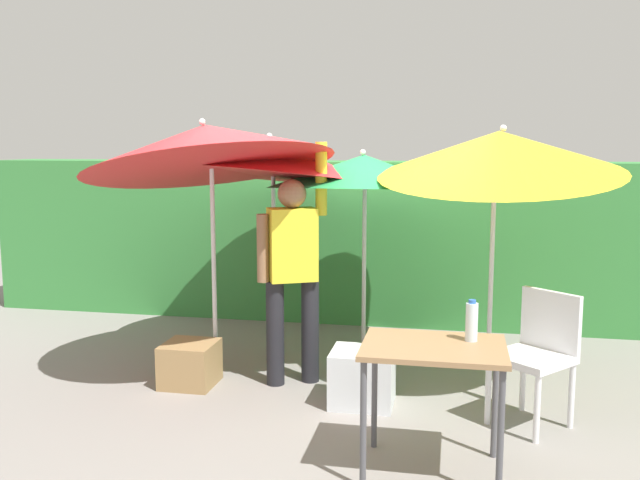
{
  "coord_description": "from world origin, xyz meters",
  "views": [
    {
      "loc": [
        1.06,
        -5.03,
        1.86
      ],
      "look_at": [
        0.0,
        0.3,
        1.1
      ],
      "focal_mm": 38.39,
      "sensor_mm": 36.0,
      "label": 1
    }
  ],
  "objects_px": {
    "chair_plastic": "(538,350)",
    "folding_table": "(433,361)",
    "crate_cardboard": "(190,364)",
    "umbrella_orange": "(364,172)",
    "bottle_water": "(472,321)",
    "umbrella_yellow": "(499,153)",
    "umbrella_navy": "(207,147)",
    "person_vendor": "(293,266)",
    "umbrella_rainbow": "(271,157)",
    "cooler_box": "(362,377)"
  },
  "relations": [
    {
      "from": "umbrella_navy",
      "to": "crate_cardboard",
      "type": "height_order",
      "value": "umbrella_navy"
    },
    {
      "from": "chair_plastic",
      "to": "person_vendor",
      "type": "bearing_deg",
      "value": 165.78
    },
    {
      "from": "crate_cardboard",
      "to": "umbrella_yellow",
      "type": "bearing_deg",
      "value": 10.36
    },
    {
      "from": "person_vendor",
      "to": "chair_plastic",
      "type": "height_order",
      "value": "person_vendor"
    },
    {
      "from": "umbrella_yellow",
      "to": "chair_plastic",
      "type": "xyz_separation_m",
      "value": [
        0.26,
        -0.67,
        -1.29
      ]
    },
    {
      "from": "umbrella_navy",
      "to": "folding_table",
      "type": "bearing_deg",
      "value": -36.0
    },
    {
      "from": "person_vendor",
      "to": "folding_table",
      "type": "xyz_separation_m",
      "value": [
        1.12,
        -1.29,
        -0.28
      ]
    },
    {
      "from": "umbrella_rainbow",
      "to": "bottle_water",
      "type": "relative_size",
      "value": 8.69
    },
    {
      "from": "cooler_box",
      "to": "crate_cardboard",
      "type": "height_order",
      "value": "cooler_box"
    },
    {
      "from": "person_vendor",
      "to": "folding_table",
      "type": "distance_m",
      "value": 1.73
    },
    {
      "from": "crate_cardboard",
      "to": "folding_table",
      "type": "xyz_separation_m",
      "value": [
        1.9,
        -1.08,
        0.49
      ]
    },
    {
      "from": "cooler_box",
      "to": "bottle_water",
      "type": "relative_size",
      "value": 1.87
    },
    {
      "from": "umbrella_navy",
      "to": "cooler_box",
      "type": "height_order",
      "value": "umbrella_navy"
    },
    {
      "from": "chair_plastic",
      "to": "bottle_water",
      "type": "height_order",
      "value": "bottle_water"
    },
    {
      "from": "cooler_box",
      "to": "crate_cardboard",
      "type": "bearing_deg",
      "value": 174.4
    },
    {
      "from": "person_vendor",
      "to": "crate_cardboard",
      "type": "relative_size",
      "value": 4.71
    },
    {
      "from": "umbrella_orange",
      "to": "crate_cardboard",
      "type": "bearing_deg",
      "value": -142.77
    },
    {
      "from": "person_vendor",
      "to": "cooler_box",
      "type": "relative_size",
      "value": 4.2
    },
    {
      "from": "chair_plastic",
      "to": "crate_cardboard",
      "type": "relative_size",
      "value": 2.23
    },
    {
      "from": "person_vendor",
      "to": "bottle_water",
      "type": "xyz_separation_m",
      "value": [
        1.33,
        -1.17,
        -0.07
      ]
    },
    {
      "from": "crate_cardboard",
      "to": "bottle_water",
      "type": "height_order",
      "value": "bottle_water"
    },
    {
      "from": "folding_table",
      "to": "cooler_box",
      "type": "bearing_deg",
      "value": 119.01
    },
    {
      "from": "umbrella_yellow",
      "to": "umbrella_navy",
      "type": "relative_size",
      "value": 0.92
    },
    {
      "from": "person_vendor",
      "to": "chair_plastic",
      "type": "relative_size",
      "value": 2.11
    },
    {
      "from": "umbrella_yellow",
      "to": "cooler_box",
      "type": "relative_size",
      "value": 4.75
    },
    {
      "from": "umbrella_navy",
      "to": "umbrella_yellow",
      "type": "bearing_deg",
      "value": 5.0
    },
    {
      "from": "umbrella_rainbow",
      "to": "umbrella_navy",
      "type": "xyz_separation_m",
      "value": [
        -0.33,
        -0.69,
        0.1
      ]
    },
    {
      "from": "umbrella_navy",
      "to": "person_vendor",
      "type": "relative_size",
      "value": 1.23
    },
    {
      "from": "chair_plastic",
      "to": "crate_cardboard",
      "type": "bearing_deg",
      "value": 174.47
    },
    {
      "from": "umbrella_rainbow",
      "to": "bottle_water",
      "type": "xyz_separation_m",
      "value": [
        1.68,
        -1.88,
        -0.88
      ]
    },
    {
      "from": "person_vendor",
      "to": "chair_plastic",
      "type": "xyz_separation_m",
      "value": [
        1.78,
        -0.45,
        -0.42
      ]
    },
    {
      "from": "umbrella_rainbow",
      "to": "crate_cardboard",
      "type": "distance_m",
      "value": 1.88
    },
    {
      "from": "umbrella_orange",
      "to": "folding_table",
      "type": "xyz_separation_m",
      "value": [
        0.67,
        -2.01,
        -0.97
      ]
    },
    {
      "from": "umbrella_navy",
      "to": "crate_cardboard",
      "type": "relative_size",
      "value": 5.77
    },
    {
      "from": "umbrella_navy",
      "to": "bottle_water",
      "type": "height_order",
      "value": "umbrella_navy"
    },
    {
      "from": "umbrella_rainbow",
      "to": "crate_cardboard",
      "type": "height_order",
      "value": "umbrella_rainbow"
    },
    {
      "from": "umbrella_rainbow",
      "to": "umbrella_orange",
      "type": "height_order",
      "value": "umbrella_rainbow"
    },
    {
      "from": "umbrella_orange",
      "to": "umbrella_navy",
      "type": "bearing_deg",
      "value": -148.08
    },
    {
      "from": "umbrella_orange",
      "to": "umbrella_yellow",
      "type": "xyz_separation_m",
      "value": [
        1.08,
        -0.51,
        0.17
      ]
    },
    {
      "from": "crate_cardboard",
      "to": "folding_table",
      "type": "bearing_deg",
      "value": -29.7
    },
    {
      "from": "person_vendor",
      "to": "crate_cardboard",
      "type": "height_order",
      "value": "person_vendor"
    },
    {
      "from": "umbrella_yellow",
      "to": "person_vendor",
      "type": "bearing_deg",
      "value": -171.91
    },
    {
      "from": "umbrella_orange",
      "to": "umbrella_navy",
      "type": "height_order",
      "value": "umbrella_navy"
    },
    {
      "from": "umbrella_yellow",
      "to": "folding_table",
      "type": "relative_size",
      "value": 2.66
    },
    {
      "from": "folding_table",
      "to": "umbrella_rainbow",
      "type": "bearing_deg",
      "value": 126.45
    },
    {
      "from": "umbrella_rainbow",
      "to": "cooler_box",
      "type": "bearing_deg",
      "value": -47.86
    },
    {
      "from": "umbrella_navy",
      "to": "crate_cardboard",
      "type": "distance_m",
      "value": 1.69
    },
    {
      "from": "crate_cardboard",
      "to": "folding_table",
      "type": "relative_size",
      "value": 0.5
    },
    {
      "from": "chair_plastic",
      "to": "folding_table",
      "type": "bearing_deg",
      "value": -128.42
    },
    {
      "from": "chair_plastic",
      "to": "cooler_box",
      "type": "distance_m",
      "value": 1.23
    }
  ]
}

